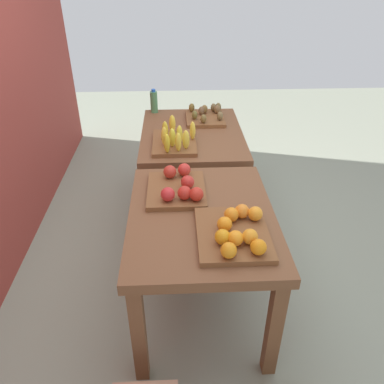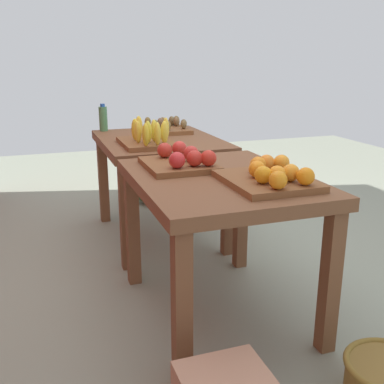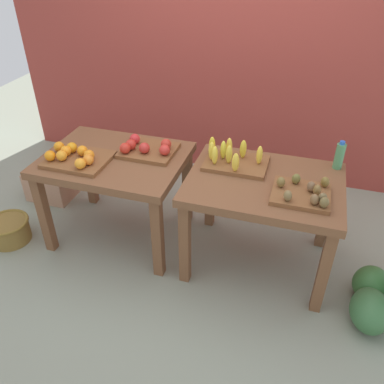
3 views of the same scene
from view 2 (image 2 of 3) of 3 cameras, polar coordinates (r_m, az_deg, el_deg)
name	(u,v)px [view 2 (image 2 of 3)]	position (r m, az deg, el deg)	size (l,w,h in m)	color
ground_plane	(184,266)	(2.94, -1.02, -9.29)	(8.00, 8.00, 0.00)	gray
display_table_left	(219,197)	(2.22, 3.40, -0.61)	(1.04, 0.80, 0.73)	brown
display_table_right	(159,153)	(3.25, -4.15, 4.88)	(1.04, 0.80, 0.73)	brown
orange_bin	(270,176)	(2.05, 9.77, 1.97)	(0.46, 0.36, 0.11)	brown
apple_bin	(182,160)	(2.34, -1.32, 3.97)	(0.40, 0.34, 0.11)	brown
banana_crate	(148,138)	(2.95, -5.56, 6.71)	(0.44, 0.32, 0.17)	brown
kiwi_bin	(166,128)	(3.50, -3.24, 8.05)	(0.36, 0.32, 0.10)	brown
water_bottle	(103,118)	(3.60, -11.05, 9.03)	(0.06, 0.06, 0.21)	#4C8C59
watermelon_pile	(159,180)	(4.27, -4.09, 1.55)	(0.58, 0.60, 0.47)	#316F31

